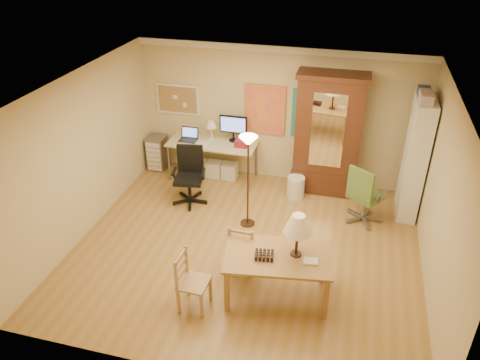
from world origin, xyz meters
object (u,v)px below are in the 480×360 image
(bookshelf, at_px, (415,159))
(office_chair_green, at_px, (363,207))
(armoire, at_px, (327,142))
(computer_desk, at_px, (215,155))
(dining_table, at_px, (285,247))
(office_chair_black, at_px, (190,188))

(bookshelf, bearing_deg, office_chair_green, -145.12)
(armoire, bearing_deg, office_chair_green, -51.05)
(computer_desk, height_order, armoire, armoire)
(dining_table, xyz_separation_m, office_chair_green, (1.03, 2.19, -0.57))
(office_chair_black, height_order, bookshelf, bookshelf)
(dining_table, relative_size, office_chair_green, 1.42)
(computer_desk, relative_size, office_chair_black, 1.62)
(office_chair_black, relative_size, bookshelf, 0.51)
(office_chair_black, bearing_deg, dining_table, -43.81)
(office_chair_black, height_order, armoire, armoire)
(office_chair_green, distance_m, bookshelf, 1.21)
(dining_table, height_order, office_chair_black, dining_table)
(dining_table, xyz_separation_m, office_chair_black, (-2.13, 2.05, -0.57))
(dining_table, height_order, office_chair_green, dining_table)
(office_chair_green, bearing_deg, office_chair_black, -177.32)
(dining_table, relative_size, computer_desk, 0.89)
(office_chair_green, bearing_deg, bookshelf, 34.88)
(dining_table, height_order, computer_desk, dining_table)
(armoire, bearing_deg, bookshelf, -16.00)
(armoire, xyz_separation_m, bookshelf, (1.53, -0.44, 0.05))
(dining_table, bearing_deg, bookshelf, 56.71)
(computer_desk, bearing_deg, office_chair_black, -99.76)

